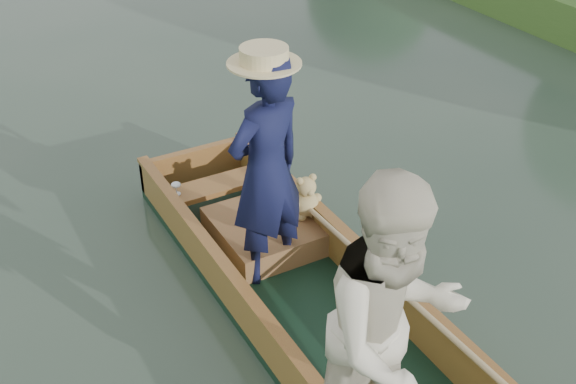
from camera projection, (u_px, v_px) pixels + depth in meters
ground at (327, 338)px, 5.36m from camera, size 120.00×120.00×0.00m
punt at (334, 283)px, 4.70m from camera, size 1.35×5.00×2.05m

